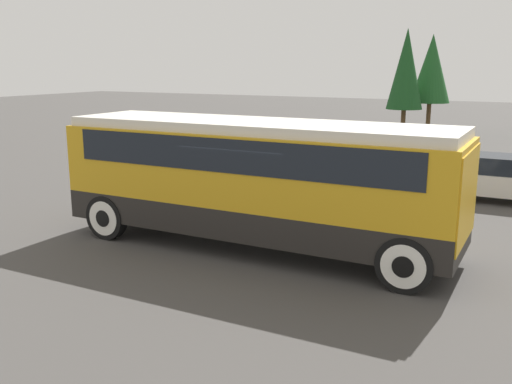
{
  "coord_description": "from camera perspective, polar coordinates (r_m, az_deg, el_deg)",
  "views": [
    {
      "loc": [
        6.0,
        -11.41,
        4.24
      ],
      "look_at": [
        0.0,
        0.0,
        1.34
      ],
      "focal_mm": 40.0,
      "sensor_mm": 36.0,
      "label": 1
    }
  ],
  "objects": [
    {
      "name": "tree_right",
      "position": [
        36.38,
        14.77,
        11.79
      ],
      "size": [
        2.18,
        2.18,
        6.38
      ],
      "color": "brown",
      "rests_on": "ground_plane"
    },
    {
      "name": "ground_plane",
      "position": [
        13.57,
        0.0,
        -5.54
      ],
      "size": [
        120.0,
        120.0,
        0.0
      ],
      "primitive_type": "plane",
      "color": "#423F3D"
    },
    {
      "name": "parked_car_near",
      "position": [
        19.58,
        23.97,
        1.19
      ],
      "size": [
        4.39,
        1.8,
        1.44
      ],
      "color": "silver",
      "rests_on": "ground_plane"
    },
    {
      "name": "tree_center",
      "position": [
        38.44,
        17.14,
        11.69
      ],
      "size": [
        2.46,
        2.46,
        6.12
      ],
      "color": "brown",
      "rests_on": "ground_plane"
    },
    {
      "name": "parked_car_mid",
      "position": [
        22.36,
        6.02,
        3.57
      ],
      "size": [
        4.69,
        1.91,
        1.47
      ],
      "color": "navy",
      "rests_on": "ground_plane"
    },
    {
      "name": "tour_bus",
      "position": [
        13.08,
        0.37,
        1.92
      ],
      "size": [
        9.29,
        2.53,
        2.99
      ],
      "color": "black",
      "rests_on": "ground_plane"
    }
  ]
}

